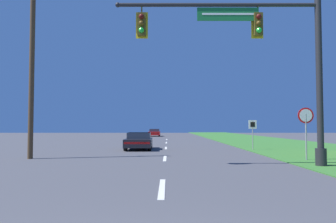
# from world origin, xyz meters

# --- Properties ---
(grass_verge_right) EXTENTS (10.00, 110.00, 0.04)m
(grass_verge_right) POSITION_xyz_m (10.50, 30.00, 0.02)
(grass_verge_right) COLOR #38752D
(grass_verge_right) RESTS_ON ground
(road_center_line) EXTENTS (0.16, 34.80, 0.01)m
(road_center_line) POSITION_xyz_m (0.00, 22.00, 0.01)
(road_center_line) COLOR silver
(road_center_line) RESTS_ON ground
(signal_mast) EXTENTS (8.66, 0.47, 7.54)m
(signal_mast) POSITION_xyz_m (4.30, 10.66, 4.58)
(signal_mast) COLOR #232326
(signal_mast) RESTS_ON grass_verge_right
(car_ahead) EXTENTS (1.93, 4.37, 1.19)m
(car_ahead) POSITION_xyz_m (-1.91, 20.64, 0.60)
(car_ahead) COLOR black
(car_ahead) RESTS_ON ground
(far_car) EXTENTS (1.82, 4.41, 1.19)m
(far_car) POSITION_xyz_m (-2.07, 51.11, 0.60)
(far_car) COLOR black
(far_car) RESTS_ON ground
(stop_sign) EXTENTS (0.76, 0.07, 2.50)m
(stop_sign) POSITION_xyz_m (6.79, 12.99, 1.86)
(stop_sign) COLOR gray
(stop_sign) RESTS_ON grass_verge_right
(route_sign_post) EXTENTS (0.55, 0.06, 2.03)m
(route_sign_post) POSITION_xyz_m (6.03, 19.99, 1.53)
(route_sign_post) COLOR gray
(route_sign_post) RESTS_ON grass_verge_right
(utility_pole_near) EXTENTS (1.80, 0.26, 9.44)m
(utility_pole_near) POSITION_xyz_m (-6.83, 13.90, 4.88)
(utility_pole_near) COLOR #4C3823
(utility_pole_near) RESTS_ON ground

